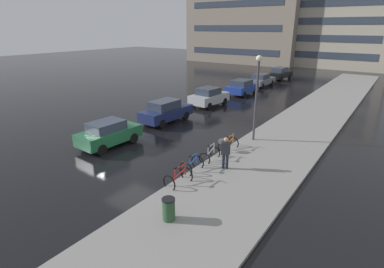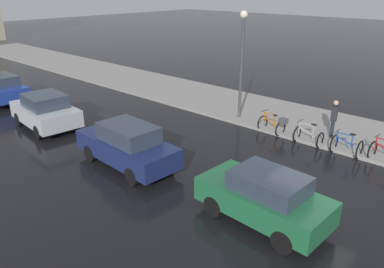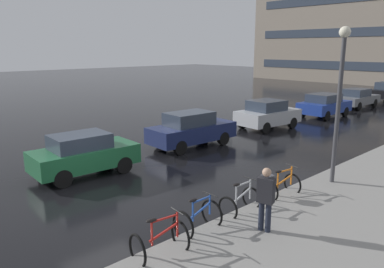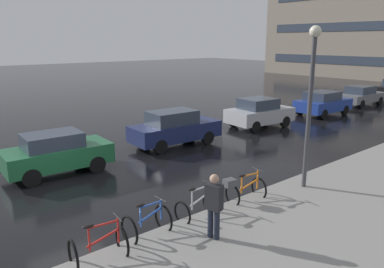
{
  "view_description": "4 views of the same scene",
  "coord_description": "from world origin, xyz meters",
  "px_view_note": "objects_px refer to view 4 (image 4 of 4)",
  "views": [
    {
      "loc": [
        11.28,
        -10.3,
        6.77
      ],
      "look_at": [
        2.06,
        2.77,
        1.03
      ],
      "focal_mm": 28.0,
      "sensor_mm": 36.0,
      "label": 1
    },
    {
      "loc": [
        -10.53,
        -4.06,
        6.35
      ],
      "look_at": [
        -0.31,
        5.17,
        0.84
      ],
      "focal_mm": 35.0,
      "sensor_mm": 36.0,
      "label": 2
    },
    {
      "loc": [
        9.92,
        -5.54,
        4.59
      ],
      "look_at": [
        -0.26,
        3.92,
        1.39
      ],
      "focal_mm": 35.0,
      "sensor_mm": 36.0,
      "label": 3
    },
    {
      "loc": [
        10.88,
        -4.05,
        4.81
      ],
      "look_at": [
        -0.34,
        5.26,
        1.16
      ],
      "focal_mm": 35.0,
      "sensor_mm": 36.0,
      "label": 4
    }
  ],
  "objects_px": {
    "bicycle_farthest": "(242,189)",
    "car_green": "(57,153)",
    "car_blue": "(323,103)",
    "pedestrian": "(214,205)",
    "bicycle_second": "(147,223)",
    "car_silver": "(259,113)",
    "bicycle_nearest": "(99,247)",
    "bicycle_third": "(197,206)",
    "car_grey": "(361,96)",
    "car_navy": "(175,128)",
    "streetlamp": "(311,90)"
  },
  "relations": [
    {
      "from": "car_navy",
      "to": "bicycle_third",
      "type": "bearing_deg",
      "value": -32.48
    },
    {
      "from": "bicycle_nearest",
      "to": "bicycle_second",
      "type": "distance_m",
      "value": 1.45
    },
    {
      "from": "car_grey",
      "to": "pedestrian",
      "type": "height_order",
      "value": "pedestrian"
    },
    {
      "from": "car_navy",
      "to": "streetlamp",
      "type": "xyz_separation_m",
      "value": [
        7.08,
        -0.03,
        2.48
      ]
    },
    {
      "from": "car_green",
      "to": "car_blue",
      "type": "relative_size",
      "value": 0.96
    },
    {
      "from": "bicycle_farthest",
      "to": "car_green",
      "type": "distance_m",
      "value": 7.02
    },
    {
      "from": "car_navy",
      "to": "car_blue",
      "type": "distance_m",
      "value": 12.02
    },
    {
      "from": "car_green",
      "to": "streetlamp",
      "type": "bearing_deg",
      "value": 39.86
    },
    {
      "from": "car_grey",
      "to": "streetlamp",
      "type": "distance_m",
      "value": 19.22
    },
    {
      "from": "bicycle_second",
      "to": "bicycle_farthest",
      "type": "distance_m",
      "value": 3.34
    },
    {
      "from": "bicycle_nearest",
      "to": "bicycle_second",
      "type": "xyz_separation_m",
      "value": [
        -0.27,
        1.43,
        -0.0
      ]
    },
    {
      "from": "car_navy",
      "to": "bicycle_second",
      "type": "bearing_deg",
      "value": -41.73
    },
    {
      "from": "bicycle_second",
      "to": "bicycle_farthest",
      "type": "height_order",
      "value": "bicycle_farthest"
    },
    {
      "from": "car_blue",
      "to": "car_grey",
      "type": "bearing_deg",
      "value": 92.72
    },
    {
      "from": "car_green",
      "to": "pedestrian",
      "type": "height_order",
      "value": "pedestrian"
    },
    {
      "from": "bicycle_farthest",
      "to": "car_green",
      "type": "bearing_deg",
      "value": -151.86
    },
    {
      "from": "bicycle_second",
      "to": "car_grey",
      "type": "xyz_separation_m",
      "value": [
        -6.33,
        23.39,
        0.33
      ]
    },
    {
      "from": "bicycle_second",
      "to": "car_green",
      "type": "height_order",
      "value": "car_green"
    },
    {
      "from": "car_silver",
      "to": "bicycle_second",
      "type": "bearing_deg",
      "value": -61.38
    },
    {
      "from": "bicycle_nearest",
      "to": "car_silver",
      "type": "xyz_separation_m",
      "value": [
        -6.68,
        13.18,
        0.42
      ]
    },
    {
      "from": "bicycle_nearest",
      "to": "car_silver",
      "type": "height_order",
      "value": "car_silver"
    },
    {
      "from": "bicycle_nearest",
      "to": "car_green",
      "type": "distance_m",
      "value": 6.52
    },
    {
      "from": "bicycle_second",
      "to": "car_silver",
      "type": "relative_size",
      "value": 0.27
    },
    {
      "from": "car_blue",
      "to": "car_navy",
      "type": "bearing_deg",
      "value": -91.58
    },
    {
      "from": "bicycle_third",
      "to": "bicycle_farthest",
      "type": "bearing_deg",
      "value": 87.23
    },
    {
      "from": "bicycle_third",
      "to": "car_grey",
      "type": "relative_size",
      "value": 0.26
    },
    {
      "from": "bicycle_second",
      "to": "car_silver",
      "type": "bearing_deg",
      "value": 118.62
    },
    {
      "from": "bicycle_third",
      "to": "bicycle_farthest",
      "type": "xyz_separation_m",
      "value": [
        0.08,
        1.71,
        0.1
      ]
    },
    {
      "from": "car_silver",
      "to": "pedestrian",
      "type": "xyz_separation_m",
      "value": [
        7.64,
        -10.63,
        0.17
      ]
    },
    {
      "from": "car_blue",
      "to": "pedestrian",
      "type": "xyz_separation_m",
      "value": [
        7.29,
        -16.61,
        0.2
      ]
    },
    {
      "from": "bicycle_second",
      "to": "streetlamp",
      "type": "relative_size",
      "value": 0.21
    },
    {
      "from": "bicycle_nearest",
      "to": "streetlamp",
      "type": "xyz_separation_m",
      "value": [
        0.42,
        7.1,
        2.9
      ]
    },
    {
      "from": "bicycle_farthest",
      "to": "car_grey",
      "type": "height_order",
      "value": "car_grey"
    },
    {
      "from": "car_green",
      "to": "streetlamp",
      "type": "xyz_separation_m",
      "value": [
        6.76,
        5.65,
        2.51
      ]
    },
    {
      "from": "bicycle_nearest",
      "to": "car_grey",
      "type": "xyz_separation_m",
      "value": [
        -6.6,
        24.82,
        0.33
      ]
    },
    {
      "from": "bicycle_third",
      "to": "car_silver",
      "type": "bearing_deg",
      "value": 122.42
    },
    {
      "from": "bicycle_second",
      "to": "car_green",
      "type": "xyz_separation_m",
      "value": [
        -6.08,
        0.03,
        0.39
      ]
    },
    {
      "from": "car_navy",
      "to": "car_blue",
      "type": "xyz_separation_m",
      "value": [
        0.33,
        12.02,
        -0.03
      ]
    },
    {
      "from": "car_green",
      "to": "car_grey",
      "type": "bearing_deg",
      "value": 90.63
    },
    {
      "from": "bicycle_nearest",
      "to": "car_navy",
      "type": "height_order",
      "value": "car_navy"
    },
    {
      "from": "bicycle_nearest",
      "to": "car_green",
      "type": "xyz_separation_m",
      "value": [
        -6.35,
        1.46,
        0.39
      ]
    },
    {
      "from": "car_blue",
      "to": "streetlamp",
      "type": "height_order",
      "value": "streetlamp"
    },
    {
      "from": "car_silver",
      "to": "car_green",
      "type": "bearing_deg",
      "value": -88.38
    },
    {
      "from": "car_green",
      "to": "car_grey",
      "type": "xyz_separation_m",
      "value": [
        -0.26,
        23.36,
        -0.05
      ]
    },
    {
      "from": "car_grey",
      "to": "streetlamp",
      "type": "bearing_deg",
      "value": -68.39
    },
    {
      "from": "car_silver",
      "to": "car_grey",
      "type": "height_order",
      "value": "car_silver"
    },
    {
      "from": "pedestrian",
      "to": "car_green",
      "type": "bearing_deg",
      "value": -171.56
    },
    {
      "from": "bicycle_nearest",
      "to": "streetlamp",
      "type": "distance_m",
      "value": 7.68
    },
    {
      "from": "car_green",
      "to": "car_blue",
      "type": "xyz_separation_m",
      "value": [
        0.01,
        17.7,
        0.01
      ]
    },
    {
      "from": "bicycle_second",
      "to": "pedestrian",
      "type": "relative_size",
      "value": 0.61
    }
  ]
}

